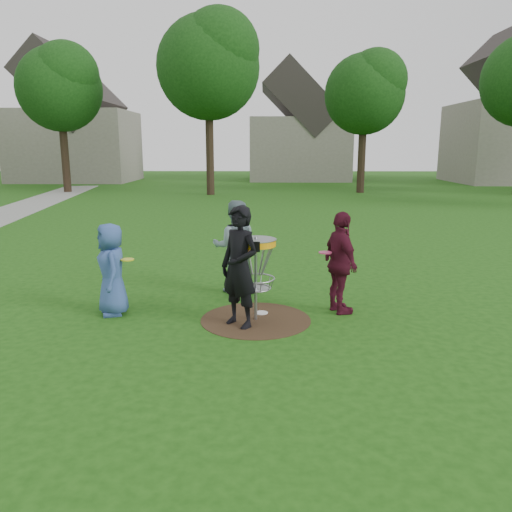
{
  "coord_description": "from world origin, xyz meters",
  "views": [
    {
      "loc": [
        0.13,
        -7.72,
        2.77
      ],
      "look_at": [
        0.0,
        0.3,
        1.0
      ],
      "focal_mm": 35.0,
      "sensor_mm": 36.0,
      "label": 1
    }
  ],
  "objects_px": {
    "player_blue": "(112,269)",
    "player_maroon": "(341,263)",
    "player_black": "(240,267)",
    "player_grey": "(235,247)",
    "disc_golf_basket": "(256,259)"
  },
  "relations": [
    {
      "from": "player_black",
      "to": "player_blue",
      "type": "bearing_deg",
      "value": -153.49
    },
    {
      "from": "player_maroon",
      "to": "disc_golf_basket",
      "type": "height_order",
      "value": "player_maroon"
    },
    {
      "from": "player_maroon",
      "to": "disc_golf_basket",
      "type": "distance_m",
      "value": 1.47
    },
    {
      "from": "player_blue",
      "to": "disc_golf_basket",
      "type": "relative_size",
      "value": 1.12
    },
    {
      "from": "player_blue",
      "to": "player_black",
      "type": "relative_size",
      "value": 0.81
    },
    {
      "from": "player_blue",
      "to": "player_maroon",
      "type": "xyz_separation_m",
      "value": [
        3.81,
        0.13,
        0.09
      ]
    },
    {
      "from": "player_grey",
      "to": "disc_golf_basket",
      "type": "bearing_deg",
      "value": 103.09
    },
    {
      "from": "player_blue",
      "to": "player_maroon",
      "type": "relative_size",
      "value": 0.89
    },
    {
      "from": "player_blue",
      "to": "player_maroon",
      "type": "bearing_deg",
      "value": 69.04
    },
    {
      "from": "player_maroon",
      "to": "player_grey",
      "type": "bearing_deg",
      "value": 37.77
    },
    {
      "from": "player_blue",
      "to": "player_black",
      "type": "height_order",
      "value": "player_black"
    },
    {
      "from": "player_blue",
      "to": "player_grey",
      "type": "height_order",
      "value": "player_grey"
    },
    {
      "from": "player_maroon",
      "to": "disc_golf_basket",
      "type": "xyz_separation_m",
      "value": [
        -1.41,
        -0.39,
        0.16
      ]
    },
    {
      "from": "disc_golf_basket",
      "to": "player_grey",
      "type": "bearing_deg",
      "value": 104.63
    },
    {
      "from": "player_grey",
      "to": "player_maroon",
      "type": "distance_m",
      "value": 2.21
    }
  ]
}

